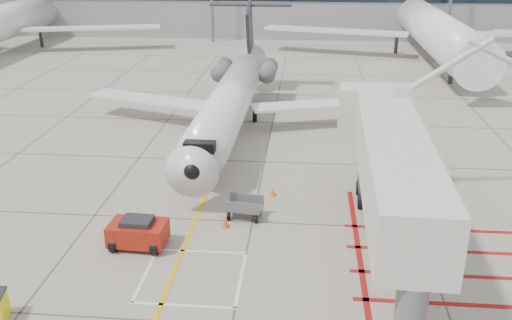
# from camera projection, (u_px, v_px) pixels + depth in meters

# --- Properties ---
(ground_plane) EXTENTS (260.00, 260.00, 0.00)m
(ground_plane) POSITION_uv_depth(u_px,v_px,m) (244.00, 266.00, 24.37)
(ground_plane) COLOR #9E9888
(ground_plane) RESTS_ON ground
(regional_jet) EXTENTS (23.94, 29.95, 7.75)m
(regional_jet) POSITION_uv_depth(u_px,v_px,m) (225.00, 88.00, 37.15)
(regional_jet) COLOR white
(regional_jet) RESTS_ON ground_plane
(jet_bridge) EXTENTS (9.05, 18.29, 7.22)m
(jet_bridge) POSITION_uv_depth(u_px,v_px,m) (395.00, 183.00, 23.60)
(jet_bridge) COLOR silver
(jet_bridge) RESTS_ON ground_plane
(pushback_tug) EXTENTS (2.61, 1.70, 1.48)m
(pushback_tug) POSITION_uv_depth(u_px,v_px,m) (138.00, 232.00, 25.64)
(pushback_tug) COLOR maroon
(pushback_tug) RESTS_ON ground_plane
(baggage_cart) EXTENTS (1.91, 1.35, 1.12)m
(baggage_cart) POSITION_uv_depth(u_px,v_px,m) (244.00, 207.00, 28.31)
(baggage_cart) COLOR #555459
(baggage_cart) RESTS_ON ground_plane
(ground_power_unit) EXTENTS (2.37, 1.38, 1.87)m
(ground_power_unit) POSITION_uv_depth(u_px,v_px,m) (414.00, 209.00, 27.29)
(ground_power_unit) COLOR silver
(ground_power_unit) RESTS_ON ground_plane
(cone_nose) EXTENTS (0.34, 0.34, 0.48)m
(cone_nose) POSITION_uv_depth(u_px,v_px,m) (225.00, 223.00, 27.50)
(cone_nose) COLOR #E24E0B
(cone_nose) RESTS_ON ground_plane
(cone_side) EXTENTS (0.37, 0.37, 0.52)m
(cone_side) POSITION_uv_depth(u_px,v_px,m) (273.00, 191.00, 30.78)
(cone_side) COLOR #FC630D
(cone_side) RESTS_ON ground_plane
(bg_aircraft_c) EXTENTS (37.44, 41.60, 12.48)m
(bg_aircraft_c) POSITION_uv_depth(u_px,v_px,m) (431.00, 1.00, 63.32)
(bg_aircraft_c) COLOR silver
(bg_aircraft_c) RESTS_ON ground_plane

